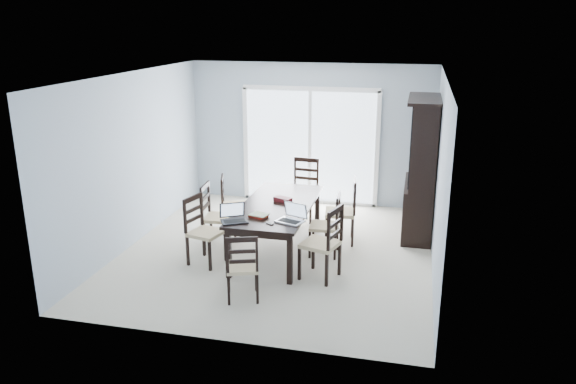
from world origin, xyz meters
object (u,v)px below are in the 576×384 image
at_px(chair_left_far, 229,198).
at_px(chair_end_near, 242,261).
at_px(chair_left_near, 200,223).
at_px(chair_right_far, 347,204).
at_px(chair_end_far, 304,182).
at_px(chair_right_mid, 331,218).
at_px(dining_table, 277,209).
at_px(laptop_dark, 234,218).
at_px(chair_right_near, 327,235).
at_px(chair_left_mid, 213,209).
at_px(laptop_silver, 290,218).
at_px(hot_tub, 285,164).
at_px(game_box, 283,199).
at_px(china_hutch, 421,170).
at_px(cell_phone, 270,224).

bearing_deg(chair_left_far, chair_end_near, 5.18).
xyz_separation_m(chair_left_near, chair_end_near, (0.94, -0.99, -0.05)).
bearing_deg(chair_right_far, chair_end_far, 33.57).
distance_m(chair_right_mid, chair_end_near, 1.86).
xyz_separation_m(dining_table, chair_end_near, (-0.03, -1.59, -0.13)).
xyz_separation_m(chair_end_far, laptop_dark, (-0.45, -2.47, 0.17)).
distance_m(chair_left_far, chair_right_far, 1.91).
xyz_separation_m(chair_left_far, chair_right_near, (1.83, -1.39, 0.05)).
xyz_separation_m(chair_left_mid, chair_left_far, (0.04, 0.64, -0.02)).
xyz_separation_m(laptop_silver, hot_tub, (-1.08, 4.24, -0.36)).
bearing_deg(chair_left_near, chair_right_mid, 126.09).
relative_size(chair_right_far, chair_end_far, 0.98).
bearing_deg(game_box, laptop_silver, -70.30).
xyz_separation_m(china_hutch, laptop_silver, (-1.67, -1.95, -0.26)).
distance_m(chair_right_near, chair_end_near, 1.24).
distance_m(chair_right_far, cell_phone, 1.69).
bearing_deg(chair_end_far, hot_tub, -61.95).
bearing_deg(laptop_dark, china_hutch, 12.15).
distance_m(chair_left_near, chair_right_near, 1.84).
xyz_separation_m(chair_left_near, cell_phone, (1.08, -0.23, 0.16)).
bearing_deg(game_box, chair_right_far, 28.98).
height_order(chair_left_far, chair_end_near, chair_left_far).
distance_m(chair_end_near, laptop_dark, 0.85).
bearing_deg(dining_table, chair_right_near, -40.87).
bearing_deg(chair_left_mid, dining_table, 84.98).
relative_size(chair_left_near, chair_right_far, 0.95).
distance_m(chair_left_mid, chair_right_mid, 1.79).
bearing_deg(chair_right_mid, dining_table, 92.57).
bearing_deg(chair_left_near, chair_left_far, -165.33).
xyz_separation_m(chair_right_far, laptop_dark, (-1.31, -1.49, 0.18)).
height_order(chair_right_near, laptop_silver, chair_right_near).
xyz_separation_m(chair_left_mid, chair_end_far, (1.08, 1.61, 0.04)).
bearing_deg(hot_tub, china_hutch, -39.80).
relative_size(chair_right_near, chair_right_mid, 1.10).
bearing_deg(laptop_silver, chair_end_far, 117.03).
height_order(chair_left_mid, chair_right_near, chair_right_near).
relative_size(chair_left_mid, chair_right_far, 0.96).
bearing_deg(chair_right_mid, chair_right_far, -19.21).
relative_size(chair_left_mid, chair_end_near, 1.11).
bearing_deg(game_box, chair_end_far, 88.97).
height_order(chair_end_near, cell_phone, chair_end_near).
bearing_deg(chair_right_mid, game_box, 82.37).
distance_m(dining_table, hot_tub, 3.62).
bearing_deg(chair_right_near, chair_left_near, 101.85).
xyz_separation_m(chair_left_near, chair_right_near, (1.83, -0.15, 0.03)).
relative_size(chair_right_near, cell_phone, 11.26).
xyz_separation_m(dining_table, chair_right_mid, (0.78, 0.08, -0.10)).
bearing_deg(chair_left_near, hot_tub, -168.39).
distance_m(dining_table, laptop_dark, 0.95).
relative_size(chair_left_far, chair_end_near, 1.06).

